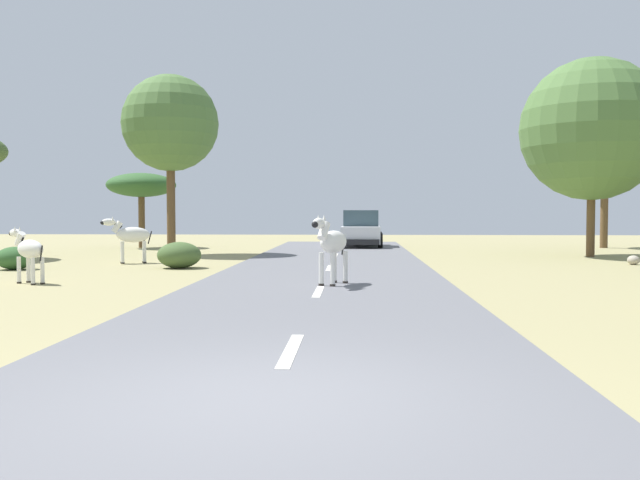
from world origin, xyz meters
name	(u,v)px	position (x,y,z in m)	size (l,w,h in m)	color
ground_plane	(265,401)	(0.00, 0.00, 0.00)	(90.00, 90.00, 0.00)	#998E60
road	(270,398)	(0.05, 0.00, 0.03)	(6.00, 64.00, 0.05)	slate
lane_markings	(253,430)	(0.05, -1.00, 0.05)	(0.16, 56.00, 0.01)	silver
zebra_0	(332,243)	(0.28, 9.36, 1.00)	(0.89, 1.60, 1.60)	silver
zebra_1	(28,250)	(-6.95, 9.71, 0.81)	(1.28, 0.98, 1.36)	silver
zebra_2	(130,235)	(-6.66, 16.17, 0.93)	(1.57, 0.87, 1.56)	silver
car_0	(361,230)	(1.08, 26.72, 0.85)	(2.09, 4.38, 1.74)	silver
tree_0	(606,122)	(12.61, 26.97, 5.96)	(4.46, 4.46, 8.21)	brown
tree_1	(141,186)	(-9.37, 25.89, 2.96)	(3.26, 3.26, 3.56)	brown
tree_2	(592,130)	(9.76, 20.37, 4.83)	(5.37, 5.37, 7.52)	brown
tree_7	(170,124)	(-6.56, 20.82, 5.21)	(3.83, 3.83, 7.15)	brown
bush_1	(179,255)	(-4.53, 14.30, 0.40)	(1.33, 1.20, 0.80)	#425B2D
bush_2	(15,258)	(-9.25, 13.54, 0.34)	(1.13, 1.02, 0.68)	#2D5628
rock_0	(633,260)	(9.80, 16.42, 0.15)	(0.38, 0.39, 0.30)	#A89E8C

